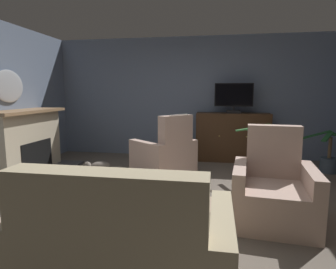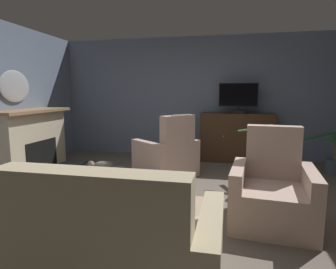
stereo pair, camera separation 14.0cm
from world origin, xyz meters
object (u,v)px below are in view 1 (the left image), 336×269
television (234,97)px  armchair_in_far_corner (165,157)px  fireplace (26,143)px  potted_plant_small_fern_corner (265,165)px  tv_cabinet (232,138)px  potted_plant_leafy_by_curtain (329,160)px  cat (98,166)px  coffee_table (149,182)px  wall_mirror_oval (9,86)px  tv_remote (136,175)px  armchair_angled_to_table (273,192)px  sofa_floral (123,254)px

television → armchair_in_far_corner: (-1.18, -1.29, -1.00)m
fireplace → potted_plant_small_fern_corner: 4.11m
tv_cabinet → potted_plant_leafy_by_curtain: 1.81m
cat → armchair_in_far_corner: bearing=-3.6°
potted_plant_leafy_by_curtain → potted_plant_small_fern_corner: 1.49m
coffee_table → armchair_in_far_corner: (-0.11, 1.64, -0.08)m
tv_cabinet → television: size_ratio=1.94×
television → coffee_table: 3.25m
wall_mirror_oval → potted_plant_leafy_by_curtain: 5.81m
television → cat: 3.00m
tv_remote → armchair_angled_to_table: 1.55m
tv_remote → potted_plant_leafy_by_curtain: (2.90, 2.33, -0.25)m
coffee_table → cat: coffee_table is taller
wall_mirror_oval → sofa_floral: size_ratio=0.50×
armchair_in_far_corner → potted_plant_small_fern_corner: 1.64m
fireplace → armchair_angled_to_table: fireplace is taller
potted_plant_small_fern_corner → coffee_table: bearing=-135.2°
television → coffee_table: bearing=-110.2°
wall_mirror_oval → tv_remote: (2.67, -1.37, -1.06)m
sofa_floral → fireplace: bearing=135.0°
sofa_floral → potted_plant_leafy_by_curtain: size_ratio=1.55×
armchair_angled_to_table → potted_plant_leafy_by_curtain: armchair_angled_to_table is taller
tv_cabinet → tv_remote: size_ratio=8.81×
fireplace → armchair_angled_to_table: 4.17m
potted_plant_small_fern_corner → cat: bearing=175.9°
wall_mirror_oval → coffee_table: (2.83, -1.40, -1.12)m
coffee_table → potted_plant_leafy_by_curtain: 3.62m
fireplace → television: size_ratio=2.19×
coffee_table → potted_plant_small_fern_corner: bearing=44.8°
wall_mirror_oval → armchair_in_far_corner: size_ratio=0.62×
television → fireplace: bearing=-157.3°
television → wall_mirror_oval: bearing=-158.6°
potted_plant_leafy_by_curtain → television: bearing=161.1°
sofa_floral → television: bearing=77.7°
wall_mirror_oval → armchair_in_far_corner: (2.72, 0.25, -1.20)m
fireplace → cat: bearing=15.1°
armchair_in_far_corner → potted_plant_small_fern_corner: bearing=-4.5°
fireplace → potted_plant_leafy_by_curtain: 5.42m
sofa_floral → cat: sofa_floral is taller
sofa_floral → cat: (-1.52, 3.05, -0.23)m
armchair_in_far_corner → potted_plant_leafy_by_curtain: (2.86, 0.71, -0.11)m
television → potted_plant_leafy_by_curtain: (1.67, -0.57, -1.11)m
armchair_angled_to_table → potted_plant_leafy_by_curtain: bearing=58.7°
armchair_in_far_corner → potted_plant_leafy_by_curtain: 2.95m
fireplace → tv_remote: bearing=-29.4°
coffee_table → sofa_floral: size_ratio=0.68×
tv_cabinet → sofa_floral: 4.41m
fireplace → tv_cabinet: fireplace is taller
armchair_angled_to_table → potted_plant_small_fern_corner: armchair_angled_to_table is taller
tv_remote → cat: size_ratio=0.26×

